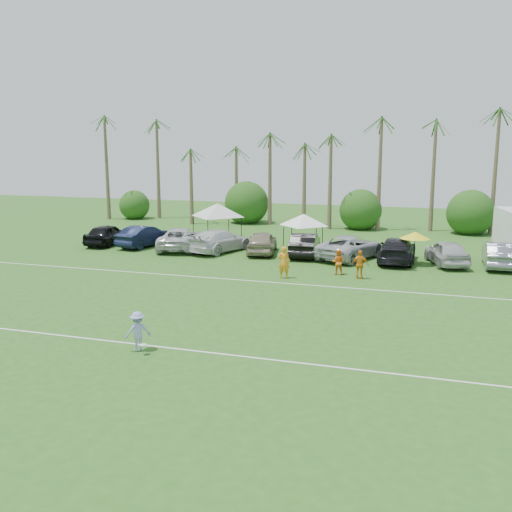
% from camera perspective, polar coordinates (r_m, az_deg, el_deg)
% --- Properties ---
extents(ground, '(120.00, 120.00, 0.00)m').
position_cam_1_polar(ground, '(23.24, -17.77, -9.59)').
color(ground, '#2A591A').
rests_on(ground, ground).
extents(field_lines, '(80.00, 12.10, 0.01)m').
position_cam_1_polar(field_lines, '(29.77, -8.89, -4.67)').
color(field_lines, white).
rests_on(field_lines, ground).
extents(palm_tree_0, '(2.40, 2.40, 8.90)m').
position_cam_1_polar(palm_tree_0, '(65.67, -14.81, 10.17)').
color(palm_tree_0, brown).
rests_on(palm_tree_0, ground).
extents(palm_tree_1, '(2.40, 2.40, 9.90)m').
position_cam_1_polar(palm_tree_1, '(63.16, -10.94, 11.11)').
color(palm_tree_1, brown).
rests_on(palm_tree_1, ground).
extents(palm_tree_2, '(2.40, 2.40, 10.90)m').
position_cam_1_polar(palm_tree_2, '(60.96, -6.73, 12.05)').
color(palm_tree_2, brown).
rests_on(palm_tree_2, ground).
extents(palm_tree_3, '(2.40, 2.40, 11.90)m').
position_cam_1_polar(palm_tree_3, '(59.46, -3.14, 12.96)').
color(palm_tree_3, brown).
rests_on(palm_tree_3, ground).
extents(palm_tree_4, '(2.40, 2.40, 8.90)m').
position_cam_1_polar(palm_tree_4, '(58.14, 0.64, 10.47)').
color(palm_tree_4, brown).
rests_on(palm_tree_4, ground).
extents(palm_tree_5, '(2.40, 2.40, 9.90)m').
position_cam_1_polar(palm_tree_5, '(57.11, 4.56, 11.31)').
color(palm_tree_5, brown).
rests_on(palm_tree_5, ground).
extents(palm_tree_6, '(2.40, 2.40, 10.90)m').
position_cam_1_polar(palm_tree_6, '(56.35, 8.63, 12.10)').
color(palm_tree_6, brown).
rests_on(palm_tree_6, ground).
extents(palm_tree_7, '(2.40, 2.40, 11.90)m').
position_cam_1_polar(palm_tree_7, '(55.88, 12.81, 12.84)').
color(palm_tree_7, brown).
rests_on(palm_tree_7, ground).
extents(palm_tree_8, '(2.40, 2.40, 8.90)m').
position_cam_1_polar(palm_tree_8, '(55.63, 17.91, 9.93)').
color(palm_tree_8, brown).
rests_on(palm_tree_8, ground).
extents(palm_tree_9, '(2.40, 2.40, 9.90)m').
position_cam_1_polar(palm_tree_9, '(55.86, 23.17, 10.49)').
color(palm_tree_9, brown).
rests_on(palm_tree_9, ground).
extents(bush_tree_0, '(4.00, 4.00, 4.00)m').
position_cam_1_polar(bush_tree_0, '(65.29, -11.86, 5.30)').
color(bush_tree_0, brown).
rests_on(bush_tree_0, ground).
extents(bush_tree_1, '(4.00, 4.00, 4.00)m').
position_cam_1_polar(bush_tree_1, '(60.02, -0.93, 5.05)').
color(bush_tree_1, brown).
rests_on(bush_tree_1, ground).
extents(bush_tree_2, '(4.00, 4.00, 4.00)m').
position_cam_1_polar(bush_tree_2, '(57.38, 10.55, 4.60)').
color(bush_tree_2, brown).
rests_on(bush_tree_2, ground).
extents(bush_tree_3, '(4.00, 4.00, 4.00)m').
position_cam_1_polar(bush_tree_3, '(57.04, 20.59, 4.05)').
color(bush_tree_3, brown).
rests_on(bush_tree_3, ground).
extents(sideline_player_a, '(0.80, 0.60, 1.99)m').
position_cam_1_polar(sideline_player_a, '(34.75, 2.80, -0.62)').
color(sideline_player_a, orange).
rests_on(sideline_player_a, ground).
extents(sideline_player_b, '(0.80, 0.64, 1.59)m').
position_cam_1_polar(sideline_player_b, '(36.10, 8.21, -0.61)').
color(sideline_player_b, orange).
rests_on(sideline_player_b, ground).
extents(sideline_player_c, '(1.06, 0.50, 1.77)m').
position_cam_1_polar(sideline_player_c, '(35.12, 10.37, -0.85)').
color(sideline_player_c, orange).
rests_on(sideline_player_c, ground).
extents(canopy_tent_left, '(4.74, 4.74, 3.84)m').
position_cam_1_polar(canopy_tent_left, '(47.50, -3.87, 5.28)').
color(canopy_tent_left, black).
rests_on(canopy_tent_left, ground).
extents(canopy_tent_right, '(3.95, 3.95, 3.20)m').
position_cam_1_polar(canopy_tent_right, '(44.71, 4.80, 4.21)').
color(canopy_tent_right, black).
rests_on(canopy_tent_right, ground).
extents(market_umbrella, '(2.04, 2.04, 2.27)m').
position_cam_1_polar(market_umbrella, '(39.90, 15.62, 2.01)').
color(market_umbrella, black).
rests_on(market_umbrella, ground).
extents(frisbee_player, '(1.17, 1.10, 1.59)m').
position_cam_1_polar(frisbee_player, '(23.05, -11.74, -7.38)').
color(frisbee_player, '#969CD5').
rests_on(frisbee_player, ground).
extents(parked_car_0, '(2.18, 5.07, 1.70)m').
position_cam_1_polar(parked_car_0, '(48.13, -14.63, 2.10)').
color(parked_car_0, black).
rests_on(parked_car_0, ground).
extents(parked_car_1, '(2.77, 5.42, 1.70)m').
position_cam_1_polar(parked_car_1, '(46.61, -11.09, 1.97)').
color(parked_car_1, black).
rests_on(parked_car_1, ground).
extents(parked_car_2, '(4.26, 6.64, 1.70)m').
position_cam_1_polar(parked_car_2, '(44.86, -7.57, 1.74)').
color(parked_car_2, silver).
rests_on(parked_car_2, ground).
extents(parked_car_3, '(4.01, 6.31, 1.70)m').
position_cam_1_polar(parked_car_3, '(43.58, -3.64, 1.54)').
color(parked_car_3, silver).
rests_on(parked_car_3, ground).
extents(parked_car_4, '(2.94, 5.29, 1.70)m').
position_cam_1_polar(parked_car_4, '(42.76, 0.61, 1.38)').
color(parked_car_4, gray).
rests_on(parked_car_4, ground).
extents(parked_car_5, '(2.32, 5.33, 1.70)m').
position_cam_1_polar(parked_car_5, '(41.95, 4.92, 1.16)').
color(parked_car_5, black).
rests_on(parked_car_5, ground).
extents(parked_car_6, '(4.73, 6.72, 1.70)m').
position_cam_1_polar(parked_car_6, '(41.26, 9.36, 0.89)').
color(parked_car_6, '#B6B8BB').
rests_on(parked_car_6, ground).
extents(parked_car_7, '(2.39, 5.87, 1.70)m').
position_cam_1_polar(parked_car_7, '(40.80, 13.91, 0.60)').
color(parked_car_7, black).
rests_on(parked_car_7, ground).
extents(parked_car_8, '(3.32, 5.36, 1.70)m').
position_cam_1_polar(parked_car_8, '(40.73, 18.54, 0.33)').
color(parked_car_8, '#BABABA').
rests_on(parked_car_8, ground).
extents(parked_car_9, '(1.82, 5.18, 1.70)m').
position_cam_1_polar(parked_car_9, '(41.21, 23.11, 0.14)').
color(parked_car_9, slate).
rests_on(parked_car_9, ground).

